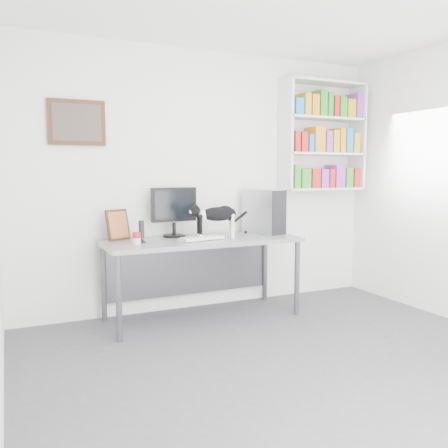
% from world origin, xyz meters
% --- Properties ---
extents(room, '(4.01, 4.01, 2.70)m').
position_xyz_m(room, '(0.00, 0.00, 1.35)').
color(room, '#525357').
rests_on(room, ground).
extents(bookshelf, '(1.03, 0.28, 1.24)m').
position_xyz_m(bookshelf, '(1.40, 1.85, 1.85)').
color(bookshelf, silver).
rests_on(bookshelf, room).
extents(wall_art, '(0.52, 0.04, 0.42)m').
position_xyz_m(wall_art, '(-1.30, 1.97, 1.90)').
color(wall_art, '#4D2A19').
rests_on(wall_art, room).
extents(desk, '(1.92, 0.77, 0.80)m').
position_xyz_m(desk, '(-0.21, 1.59, 0.40)').
color(desk, gray).
rests_on(desk, room).
extents(monitor, '(0.49, 0.25, 0.50)m').
position_xyz_m(monitor, '(-0.41, 1.82, 1.05)').
color(monitor, black).
rests_on(monitor, desk).
extents(keyboard, '(0.45, 0.23, 0.03)m').
position_xyz_m(keyboard, '(-0.25, 1.50, 0.81)').
color(keyboard, silver).
rests_on(keyboard, desk).
extents(pc_tower, '(0.31, 0.50, 0.47)m').
position_xyz_m(pc_tower, '(0.53, 1.67, 1.03)').
color(pc_tower, '#A6A6AA').
rests_on(pc_tower, desk).
extents(speaker, '(0.11, 0.11, 0.21)m').
position_xyz_m(speaker, '(-0.81, 1.56, 0.90)').
color(speaker, black).
rests_on(speaker, desk).
extents(leaning_print, '(0.26, 0.19, 0.30)m').
position_xyz_m(leaning_print, '(-0.97, 1.84, 0.95)').
color(leaning_print, '#4D2A19').
rests_on(leaning_print, desk).
extents(soup_can, '(0.08, 0.08, 0.11)m').
position_xyz_m(soup_can, '(-0.88, 1.49, 0.85)').
color(soup_can, red).
rests_on(soup_can, desk).
extents(cat, '(0.54, 0.19, 0.33)m').
position_xyz_m(cat, '(-0.08, 1.51, 0.96)').
color(cat, black).
rests_on(cat, desk).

